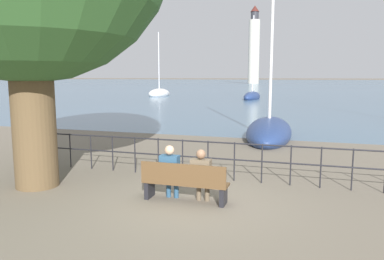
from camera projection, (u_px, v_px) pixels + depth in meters
ground_plane at (185, 201)px, 8.44m from camera, size 1000.00×1000.00×0.00m
harbor_water at (303, 83)px, 158.67m from camera, size 600.00×300.00×0.01m
park_bench at (184, 183)px, 8.31m from camera, size 1.95×0.45×0.90m
seated_person_left at (170, 170)px, 8.46m from camera, size 0.42×0.35×1.26m
seated_person_right at (201, 173)px, 8.25m from camera, size 0.44×0.35×1.21m
promenade_railing at (208, 154)px, 10.19m from camera, size 11.73×0.04×1.05m
sailboat_0 at (159, 94)px, 53.14m from camera, size 2.61×5.63×9.30m
sailboat_3 at (269, 131)px, 16.99m from camera, size 2.33×6.34×9.65m
sailboat_5 at (252, 96)px, 45.99m from camera, size 2.00×6.01×10.39m
harbor_lighthouse at (254, 48)px, 141.82m from camera, size 4.16×4.16×29.00m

